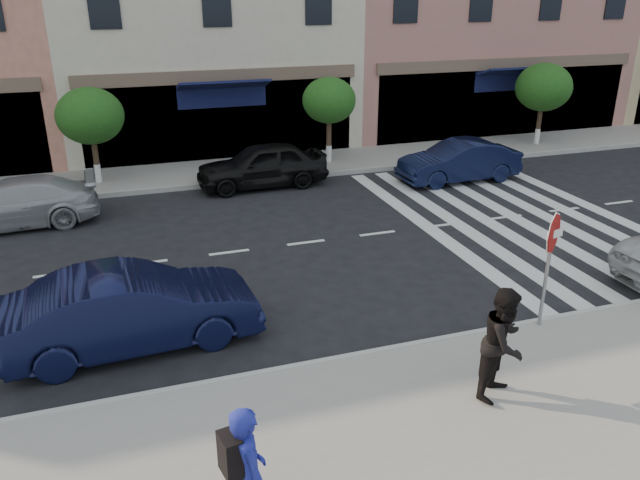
{
  "coord_description": "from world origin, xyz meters",
  "views": [
    {
      "loc": [
        -4.37,
        -10.17,
        6.15
      ],
      "look_at": [
        -0.69,
        0.82,
        1.4
      ],
      "focal_mm": 35.0,
      "sensor_mm": 36.0,
      "label": 1
    }
  ],
  "objects": [
    {
      "name": "ground",
      "position": [
        0.0,
        0.0,
        0.0
      ],
      "size": [
        120.0,
        120.0,
        0.0
      ],
      "primitive_type": "plane",
      "color": "black",
      "rests_on": "ground"
    },
    {
      "name": "sidewalk_near",
      "position": [
        0.0,
        -3.75,
        0.07
      ],
      "size": [
        60.0,
        4.5,
        0.15
      ],
      "primitive_type": "cube",
      "color": "gray",
      "rests_on": "ground"
    },
    {
      "name": "sidewalk_far",
      "position": [
        0.0,
        11.0,
        0.07
      ],
      "size": [
        60.0,
        3.0,
        0.15
      ],
      "primitive_type": "cube",
      "color": "gray",
      "rests_on": "ground"
    },
    {
      "name": "building_centre",
      "position": [
        -0.5,
        17.0,
        5.5
      ],
      "size": [
        11.0,
        9.0,
        11.0
      ],
      "primitive_type": "cube",
      "color": "beige",
      "rests_on": "ground"
    },
    {
      "name": "street_tree_wb",
      "position": [
        -5.0,
        10.8,
        2.31
      ],
      "size": [
        2.1,
        2.1,
        3.06
      ],
      "color": "#473323",
      "rests_on": "sidewalk_far"
    },
    {
      "name": "street_tree_c",
      "position": [
        3.0,
        10.8,
        2.36
      ],
      "size": [
        1.9,
        1.9,
        3.04
      ],
      "color": "#473323",
      "rests_on": "sidewalk_far"
    },
    {
      "name": "street_tree_ea",
      "position": [
        12.0,
        10.8,
        2.39
      ],
      "size": [
        2.2,
        2.2,
        3.19
      ],
      "color": "#473323",
      "rests_on": "sidewalk_far"
    },
    {
      "name": "stop_sign",
      "position": [
        2.89,
        -1.67,
        1.82
      ],
      "size": [
        0.78,
        0.24,
        2.28
      ],
      "rotation": [
        0.0,
        0.0,
        0.26
      ],
      "color": "gray",
      "rests_on": "sidewalk_near"
    },
    {
      "name": "photographer",
      "position": [
        -3.39,
        -4.7,
        1.04
      ],
      "size": [
        0.54,
        0.72,
        1.79
      ],
      "primitive_type": "imported",
      "rotation": [
        0.0,
        0.0,
        1.75
      ],
      "color": "#202796",
      "rests_on": "sidewalk_near"
    },
    {
      "name": "walker",
      "position": [
        0.92,
        -3.26,
        1.07
      ],
      "size": [
        1.13,
        1.08,
        1.84
      ],
      "primitive_type": "imported",
      "rotation": [
        0.0,
        0.0,
        0.6
      ],
      "color": "black",
      "rests_on": "sidewalk_near"
    },
    {
      "name": "car_near_mid",
      "position": [
        -4.42,
        0.29,
        0.74
      ],
      "size": [
        4.61,
        1.87,
        1.49
      ],
      "primitive_type": "imported",
      "rotation": [
        0.0,
        0.0,
        1.64
      ],
      "color": "black",
      "rests_on": "ground"
    },
    {
      "name": "car_far_left",
      "position": [
        -7.21,
        7.7,
        0.65
      ],
      "size": [
        4.51,
        1.96,
        1.29
      ],
      "primitive_type": "imported",
      "rotation": [
        0.0,
        0.0,
        -1.54
      ],
      "color": "#9F9FA4",
      "rests_on": "ground"
    },
    {
      "name": "car_far_mid",
      "position": [
        0.09,
        9.1,
        0.72
      ],
      "size": [
        4.28,
        1.83,
        1.44
      ],
      "primitive_type": "imported",
      "rotation": [
        0.0,
        0.0,
        -1.54
      ],
      "color": "black",
      "rests_on": "ground"
    },
    {
      "name": "car_far_right",
      "position": [
        6.5,
        7.6,
        0.68
      ],
      "size": [
        4.15,
        1.54,
        1.36
      ],
      "primitive_type": "imported",
      "rotation": [
        0.0,
        0.0,
        -1.54
      ],
      "color": "black",
      "rests_on": "ground"
    }
  ]
}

